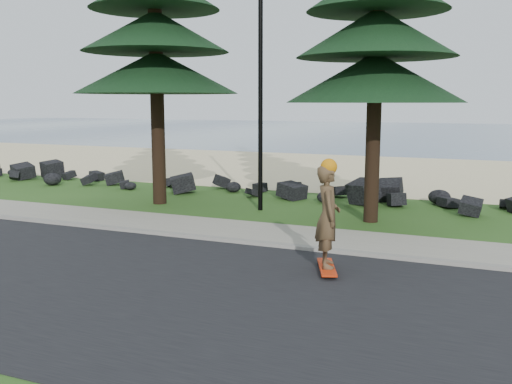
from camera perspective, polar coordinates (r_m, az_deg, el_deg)
ground at (r=14.81m, az=-4.26°, el=-3.95°), size 160.00×160.00×0.00m
road at (r=11.13m, az=-14.91°, el=-8.60°), size 160.00×7.00×0.02m
kerb at (r=14.02m, az=-5.93°, el=-4.51°), size 160.00×0.20×0.10m
sidewalk at (r=14.97m, az=-3.92°, el=-3.65°), size 160.00×2.00×0.08m
beach_sand at (r=28.33m, az=9.11°, el=2.20°), size 160.00×15.00×0.01m
ocean at (r=64.28m, az=16.85°, el=5.70°), size 160.00×58.00×0.01m
seawall_boulders at (r=19.87m, az=3.05°, el=-0.60°), size 60.00×2.40×1.10m
lamp_post at (r=17.36m, az=0.45°, el=11.72°), size 0.25×0.14×8.14m
skateboarder at (r=11.11m, az=7.20°, el=-2.47°), size 0.71×1.23×2.23m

